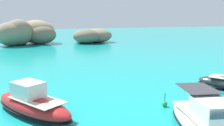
# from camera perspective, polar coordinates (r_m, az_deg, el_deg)

# --- Properties ---
(islet_large) EXTENTS (22.04, 18.93, 8.63)m
(islet_large) POSITION_cam_1_polar(r_m,az_deg,el_deg) (88.84, -19.41, 6.68)
(islet_large) COLOR #84755B
(islet_large) RESTS_ON ground
(islet_small) EXTENTS (19.46, 18.53, 5.12)m
(islet_small) POSITION_cam_1_polar(r_m,az_deg,el_deg) (90.71, -4.76, 6.30)
(islet_small) COLOR #756651
(islet_small) RESTS_ON ground
(motorboat_white) EXTENTS (5.91, 11.44, 3.43)m
(motorboat_white) POSITION_cam_1_polar(r_m,az_deg,el_deg) (19.69, 21.82, -13.69)
(motorboat_white) COLOR white
(motorboat_white) RESTS_ON ground
(motorboat_red) EXTENTS (8.06, 10.54, 3.07)m
(motorboat_red) POSITION_cam_1_polar(r_m,az_deg,el_deg) (24.09, -18.43, -9.14)
(motorboat_red) COLOR red
(motorboat_red) RESTS_ON ground
(channel_buoy) EXTENTS (0.56, 0.56, 1.48)m
(channel_buoy) POSITION_cam_1_polar(r_m,az_deg,el_deg) (25.52, 12.37, -9.36)
(channel_buoy) COLOR green
(channel_buoy) RESTS_ON ground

